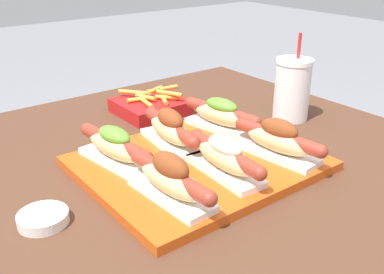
{
  "coord_description": "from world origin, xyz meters",
  "views": [
    {
      "loc": [
        -0.5,
        -0.66,
        1.13
      ],
      "look_at": [
        -0.01,
        -0.03,
        0.78
      ],
      "focal_mm": 42.0,
      "sensor_mm": 36.0,
      "label": 1
    }
  ],
  "objects": [
    {
      "name": "hot_dog_4",
      "position": [
        -0.01,
        0.04,
        0.78
      ],
      "size": [
        0.08,
        0.21,
        0.08
      ],
      "color": "white",
      "rests_on": "serving_tray"
    },
    {
      "name": "drink_cup",
      "position": [
        0.33,
        0.02,
        0.8
      ],
      "size": [
        0.09,
        0.09,
        0.21
      ],
      "color": "white",
      "rests_on": "patio_table"
    },
    {
      "name": "serving_tray",
      "position": [
        -0.01,
        -0.05,
        0.73
      ],
      "size": [
        0.43,
        0.36,
        0.02
      ],
      "color": "#CC4C14",
      "rests_on": "patio_table"
    },
    {
      "name": "hot_dog_5",
      "position": [
        0.12,
        0.04,
        0.77
      ],
      "size": [
        0.09,
        0.21,
        0.07
      ],
      "color": "white",
      "rests_on": "serving_tray"
    },
    {
      "name": "hot_dog_3",
      "position": [
        -0.14,
        0.04,
        0.77
      ],
      "size": [
        0.08,
        0.21,
        0.07
      ],
      "color": "white",
      "rests_on": "serving_tray"
    },
    {
      "name": "sauce_bowl",
      "position": [
        -0.32,
        -0.05,
        0.73
      ],
      "size": [
        0.08,
        0.08,
        0.02
      ],
      "color": "silver",
      "rests_on": "patio_table"
    },
    {
      "name": "hot_dog_2",
      "position": [
        0.12,
        -0.13,
        0.78
      ],
      "size": [
        0.08,
        0.21,
        0.08
      ],
      "color": "white",
      "rests_on": "serving_tray"
    },
    {
      "name": "hot_dog_1",
      "position": [
        -0.01,
        -0.12,
        0.77
      ],
      "size": [
        0.07,
        0.21,
        0.07
      ],
      "color": "white",
      "rests_on": "serving_tray"
    },
    {
      "name": "fries_basket",
      "position": [
        0.08,
        0.26,
        0.74
      ],
      "size": [
        0.17,
        0.16,
        0.06
      ],
      "color": "#B21919",
      "rests_on": "patio_table"
    },
    {
      "name": "hot_dog_0",
      "position": [
        -0.13,
        -0.13,
        0.78
      ],
      "size": [
        0.07,
        0.21,
        0.08
      ],
      "color": "white",
      "rests_on": "serving_tray"
    }
  ]
}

